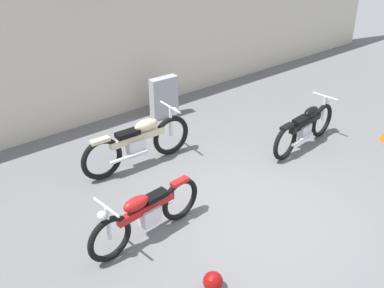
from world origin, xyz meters
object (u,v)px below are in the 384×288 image
stone_marker (164,97)px  motorcycle_black (305,127)px  helmet (213,281)px  motorcycle_red (146,214)px  motorcycle_cream (139,142)px

stone_marker → motorcycle_black: bearing=-64.3°
stone_marker → helmet: bearing=-118.6°
helmet → motorcycle_red: motorcycle_red is taller
helmet → motorcycle_red: 1.37m
stone_marker → motorcycle_cream: bearing=-137.9°
stone_marker → helmet: stone_marker is taller
stone_marker → motorcycle_black: (1.34, -2.79, -0.03)m
helmet → motorcycle_cream: bearing=73.7°
stone_marker → motorcycle_red: size_ratio=0.46×
helmet → motorcycle_red: size_ratio=0.13×
helmet → motorcycle_red: bearing=94.4°
helmet → motorcycle_cream: size_ratio=0.12×
motorcycle_cream → helmet: bearing=-104.7°
stone_marker → motorcycle_cream: 2.07m
helmet → motorcycle_red: (-0.10, 1.34, 0.30)m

